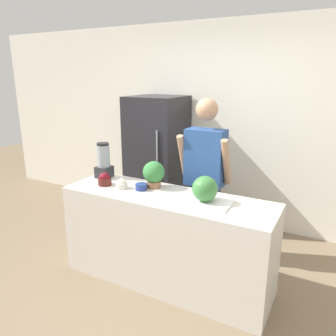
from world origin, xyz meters
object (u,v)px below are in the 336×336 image
refrigerator (157,159)px  bowl_small_blue (141,187)px  person (205,179)px  watermelon (205,189)px  bowl_cherries (105,180)px  potted_plant (154,173)px  blender (104,161)px  bowl_cream (122,184)px

refrigerator → bowl_small_blue: size_ratio=15.04×
person → watermelon: bearing=-67.8°
watermelon → bowl_cherries: (-1.05, -0.04, -0.07)m
watermelon → potted_plant: potted_plant is taller
blender → bowl_cherries: bearing=-50.1°
watermelon → bowl_cherries: 1.05m
bowl_cream → bowl_small_blue: (0.19, 0.05, -0.01)m
bowl_small_blue → bowl_cream: bearing=-164.0°
person → blender: bearing=-155.5°
refrigerator → blender: size_ratio=4.49×
blender → bowl_small_blue: bearing=-14.6°
refrigerator → bowl_cherries: 1.29m
bowl_small_blue → blender: size_ratio=0.30×
watermelon → person: bearing=112.2°
bowl_cherries → person: bearing=38.7°
bowl_cream → potted_plant: bearing=34.1°
bowl_cherries → bowl_cream: 0.21m
refrigerator → watermelon: (1.19, -1.24, 0.17)m
person → potted_plant: bearing=-125.9°
bowl_cream → blender: (-0.37, 0.20, 0.13)m
watermelon → bowl_cream: watermelon is taller
bowl_small_blue → bowl_cherries: bearing=-172.2°
bowl_cherries → bowl_small_blue: bowl_cherries is taller
watermelon → bowl_small_blue: 0.66m
person → bowl_cream: (-0.60, -0.64, 0.03)m
refrigerator → bowl_cream: refrigerator is taller
refrigerator → bowl_cream: 1.33m
refrigerator → person: 1.14m
person → watermelon: (0.24, -0.60, 0.12)m
bowl_cream → potted_plant: 0.33m
person → watermelon: 0.66m
watermelon → bowl_cream: (-0.84, -0.04, -0.08)m
bowl_cherries → bowl_cream: bearing=-0.1°
bowl_cream → blender: bearing=151.7°
refrigerator → potted_plant: refrigerator is taller
refrigerator → blender: (-0.02, -1.08, 0.22)m
watermelon → bowl_small_blue: (-0.65, 0.01, -0.09)m
bowl_cream → bowl_small_blue: bearing=16.0°
watermelon → bowl_cherries: size_ratio=1.66×
refrigerator → potted_plant: size_ratio=6.46×
bowl_cream → bowl_small_blue: bowl_cream is taller
bowl_small_blue → potted_plant: 0.18m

